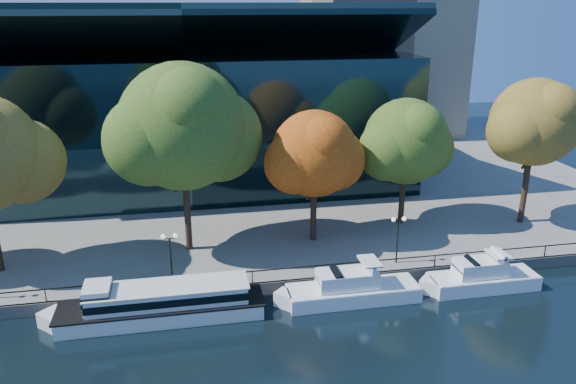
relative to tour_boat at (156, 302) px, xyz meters
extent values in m
plane|color=black|center=(7.16, -1.10, -1.28)|extent=(160.00, 160.00, 0.00)
cube|color=slate|center=(7.16, 35.40, -0.78)|extent=(90.00, 67.00, 1.00)
cube|color=#47443F|center=(7.16, 1.95, -0.78)|extent=(90.00, 0.25, 1.00)
cube|color=black|center=(7.16, 2.15, 0.67)|extent=(88.20, 0.08, 0.08)
cube|color=black|center=(7.16, 2.15, 0.17)|extent=(0.07, 0.07, 0.90)
cube|color=black|center=(3.16, 30.90, 6.72)|extent=(50.00, 24.00, 16.00)
cube|color=black|center=(3.16, 26.90, 16.22)|extent=(50.00, 17.14, 7.86)
cube|color=silver|center=(0.36, 0.00, -0.72)|extent=(14.23, 3.46, 1.12)
cube|color=black|center=(0.36, 0.00, -0.14)|extent=(14.52, 3.53, 0.12)
cube|color=silver|center=(-6.75, 0.00, -0.72)|extent=(2.86, 2.86, 1.12)
cube|color=silver|center=(0.87, 0.00, 0.50)|extent=(11.10, 2.83, 1.22)
cube|color=black|center=(0.87, 0.00, 0.55)|extent=(11.24, 2.90, 0.56)
cube|color=silver|center=(0.87, 0.00, 1.16)|extent=(11.38, 2.97, 0.10)
cube|color=silver|center=(-3.91, 0.00, 0.81)|extent=(1.83, 2.42, 1.83)
cube|color=black|center=(-3.91, 0.00, 1.01)|extent=(1.88, 2.49, 0.71)
cube|color=white|center=(14.52, -0.21, -0.70)|extent=(9.99, 2.86, 1.14)
cube|color=white|center=(9.52, -0.21, -0.70)|extent=(2.19, 2.19, 1.14)
cube|color=white|center=(14.52, -0.21, -0.11)|extent=(9.79, 2.80, 0.08)
cube|color=white|center=(14.02, -0.21, 0.58)|extent=(4.50, 2.14, 1.24)
cube|color=black|center=(12.72, -0.21, 0.68)|extent=(1.97, 2.06, 1.56)
cube|color=white|center=(15.72, -0.21, 1.49)|extent=(0.24, 2.23, 0.76)
cube|color=white|center=(15.72, -0.21, 1.87)|extent=(1.33, 2.23, 0.14)
cube|color=white|center=(25.16, -0.34, -0.70)|extent=(8.58, 2.67, 1.14)
cube|color=white|center=(20.87, -0.34, -0.70)|extent=(2.10, 2.10, 1.14)
cube|color=white|center=(25.16, -0.34, -0.11)|extent=(8.40, 2.61, 0.08)
cube|color=white|center=(24.73, -0.34, 0.58)|extent=(3.86, 2.00, 1.24)
cube|color=black|center=(23.62, -0.34, 0.68)|extent=(1.74, 1.92, 1.44)
cube|color=white|center=(26.19, -0.34, 1.49)|extent=(0.24, 2.08, 0.76)
cube|color=white|center=(26.19, -0.34, 1.58)|extent=(1.33, 2.08, 0.14)
sphere|color=brown|center=(-10.00, 9.40, 8.35)|extent=(6.72, 6.72, 6.72)
cylinder|color=black|center=(2.56, 9.41, 4.08)|extent=(0.56, 0.56, 8.71)
cylinder|color=black|center=(3.06, 9.61, 7.50)|extent=(1.33, 2.04, 4.34)
cylinder|color=black|center=(2.16, 9.11, 7.19)|extent=(1.22, 1.39, 3.88)
sphere|color=#335119|center=(2.56, 9.41, 10.61)|extent=(10.48, 10.48, 10.48)
sphere|color=#335119|center=(5.45, 10.98, 9.30)|extent=(7.86, 7.86, 7.86)
sphere|color=#335119|center=(-0.06, 8.36, 9.82)|extent=(7.34, 7.34, 7.34)
sphere|color=#335119|center=(3.09, 7.32, 12.44)|extent=(6.29, 6.29, 6.29)
cylinder|color=black|center=(13.66, 9.35, 2.95)|extent=(0.56, 0.56, 6.45)
cylinder|color=black|center=(14.16, 9.55, 5.48)|extent=(1.07, 1.60, 3.24)
cylinder|color=black|center=(13.26, 9.05, 5.25)|extent=(0.99, 1.11, 2.89)
sphere|color=#96300C|center=(13.66, 9.35, 7.78)|extent=(7.55, 7.55, 7.55)
sphere|color=#96300C|center=(15.74, 10.49, 6.84)|extent=(5.67, 5.67, 5.67)
sphere|color=#96300C|center=(11.77, 8.60, 7.22)|extent=(5.29, 5.29, 5.29)
sphere|color=#96300C|center=(14.04, 7.84, 9.11)|extent=(4.53, 4.53, 4.53)
cylinder|color=black|center=(23.03, 11.77, 2.98)|extent=(0.56, 0.56, 6.51)
cylinder|color=black|center=(23.53, 11.97, 5.53)|extent=(1.08, 1.61, 3.27)
cylinder|color=black|center=(22.63, 11.47, 5.30)|extent=(0.99, 1.12, 2.92)
sphere|color=#335119|center=(23.03, 11.77, 7.86)|extent=(8.06, 8.06, 8.06)
sphere|color=#335119|center=(25.25, 12.98, 6.85)|extent=(6.05, 6.05, 6.05)
sphere|color=#335119|center=(21.01, 10.96, 7.25)|extent=(5.64, 5.64, 5.64)
sphere|color=#335119|center=(23.43, 10.16, 9.27)|extent=(4.84, 4.84, 4.84)
cylinder|color=black|center=(34.70, 9.72, 3.69)|extent=(0.56, 0.56, 7.93)
cylinder|color=black|center=(35.20, 9.92, 6.80)|extent=(1.24, 1.89, 3.96)
cylinder|color=black|center=(34.30, 9.42, 6.52)|extent=(1.14, 1.29, 3.54)
sphere|color=brown|center=(34.70, 9.72, 9.64)|extent=(8.16, 8.16, 8.16)
sphere|color=brown|center=(36.94, 10.95, 8.62)|extent=(6.12, 6.12, 6.12)
sphere|color=brown|center=(32.66, 8.91, 9.02)|extent=(5.71, 5.71, 5.71)
sphere|color=brown|center=(35.11, 8.09, 11.06)|extent=(4.90, 4.90, 4.90)
cylinder|color=black|center=(1.12, 3.40, 1.52)|extent=(0.14, 0.14, 3.60)
cube|color=black|center=(1.12, 3.40, 3.37)|extent=(0.90, 0.06, 0.06)
sphere|color=white|center=(0.67, 3.40, 3.57)|extent=(0.36, 0.36, 0.36)
sphere|color=white|center=(1.57, 3.40, 3.57)|extent=(0.36, 0.36, 0.36)
cylinder|color=black|center=(19.33, 3.40, 1.52)|extent=(0.14, 0.14, 3.60)
cube|color=black|center=(19.33, 3.40, 3.37)|extent=(0.90, 0.06, 0.06)
sphere|color=white|center=(18.88, 3.40, 3.57)|extent=(0.36, 0.36, 0.36)
sphere|color=white|center=(19.78, 3.40, 3.57)|extent=(0.36, 0.36, 0.36)
camera|label=1|loc=(2.56, -36.31, 20.27)|focal=35.00mm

